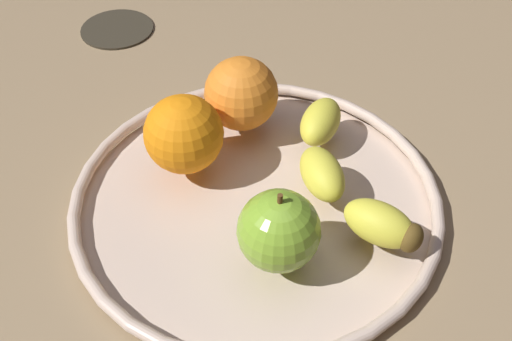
# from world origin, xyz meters

# --- Properties ---
(ground_plane) EXTENTS (1.33, 1.33, 0.04)m
(ground_plane) POSITION_xyz_m (0.00, 0.00, -0.02)
(ground_plane) COLOR #967C59
(fruit_bowl) EXTENTS (0.35, 0.35, 0.02)m
(fruit_bowl) POSITION_xyz_m (0.00, 0.00, 0.01)
(fruit_bowl) COLOR beige
(fruit_bowl) RESTS_ON ground_plane
(banana) EXTENTS (0.22, 0.09, 0.04)m
(banana) POSITION_xyz_m (0.02, 0.08, 0.04)
(banana) COLOR yellow
(banana) RESTS_ON fruit_bowl
(apple) EXTENTS (0.07, 0.07, 0.08)m
(apple) POSITION_xyz_m (0.08, -0.01, 0.05)
(apple) COLOR #84B731
(apple) RESTS_ON fruit_bowl
(orange_front_left) EXTENTS (0.08, 0.08, 0.08)m
(orange_front_left) POSITION_xyz_m (-0.06, -0.05, 0.06)
(orange_front_left) COLOR orange
(orange_front_left) RESTS_ON fruit_bowl
(orange_front_right) EXTENTS (0.08, 0.08, 0.08)m
(orange_front_right) POSITION_xyz_m (-0.10, 0.02, 0.06)
(orange_front_right) COLOR orange
(orange_front_right) RESTS_ON fruit_bowl
(ambient_coaster) EXTENTS (0.09, 0.09, 0.01)m
(ambient_coaster) POSITION_xyz_m (-0.36, -0.06, 0.00)
(ambient_coaster) COLOR #342E22
(ambient_coaster) RESTS_ON ground_plane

